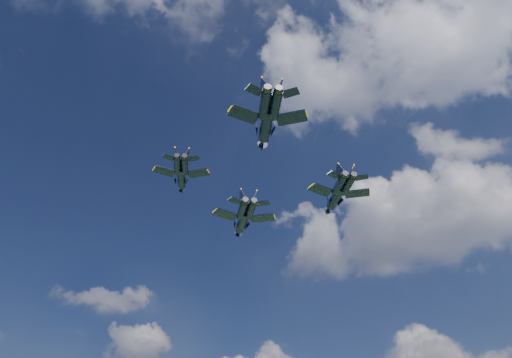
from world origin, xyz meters
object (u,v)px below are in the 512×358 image
object	(u,v)px
jet_lead	(242,222)
jet_left	(182,179)
jet_right	(335,198)
jet_slot	(266,127)

from	to	relation	value
jet_lead	jet_left	bearing A→B (deg)	-135.32
jet_right	jet_slot	bearing A→B (deg)	-134.26
jet_lead	jet_slot	distance (m)	32.37
jet_lead	jet_right	distance (m)	22.24
jet_lead	jet_slot	bearing A→B (deg)	-92.09
jet_slot	jet_lead	bearing A→B (deg)	92.48
jet_left	jet_lead	bearing A→B (deg)	49.33
jet_slot	jet_left	bearing A→B (deg)	130.91
jet_slot	jet_right	bearing A→B (deg)	49.36
jet_left	jet_slot	xyz separation A→B (m)	(21.92, -4.61, 0.37)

